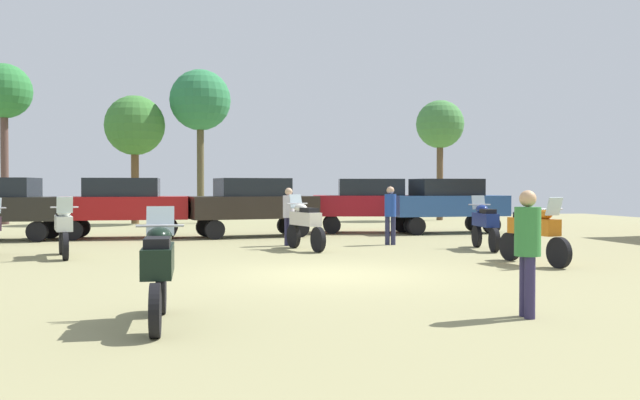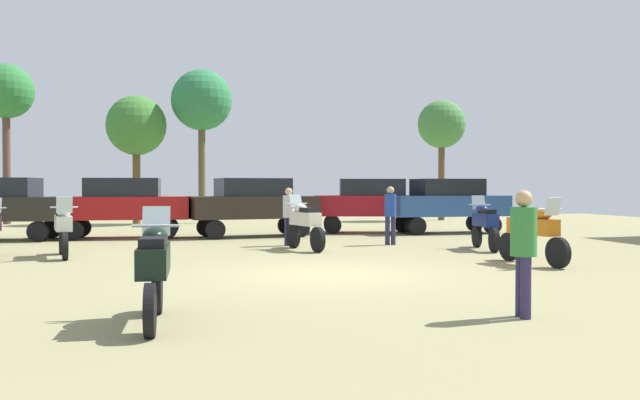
% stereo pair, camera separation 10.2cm
% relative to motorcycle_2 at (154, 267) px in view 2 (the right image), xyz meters
% --- Properties ---
extents(ground_plane, '(44.00, 52.00, 0.02)m').
position_rel_motorcycle_2_xyz_m(ground_plane, '(3.08, 4.20, -0.72)').
color(ground_plane, '#918C5F').
extents(motorcycle_2, '(0.62, 2.10, 1.46)m').
position_rel_motorcycle_2_xyz_m(motorcycle_2, '(0.00, 0.00, 0.00)').
color(motorcycle_2, black).
rests_on(motorcycle_2, ground).
extents(motorcycle_4, '(0.74, 2.14, 1.49)m').
position_rel_motorcycle_2_xyz_m(motorcycle_4, '(-2.58, 8.61, 0.01)').
color(motorcycle_4, black).
rests_on(motorcycle_4, ground).
extents(motorcycle_5, '(0.81, 2.09, 1.50)m').
position_rel_motorcycle_2_xyz_m(motorcycle_5, '(3.49, 9.37, 0.02)').
color(motorcycle_5, black).
rests_on(motorcycle_5, ground).
extents(motorcycle_6, '(0.63, 2.14, 1.47)m').
position_rel_motorcycle_2_xyz_m(motorcycle_6, '(8.33, 8.54, 0.01)').
color(motorcycle_6, black).
rests_on(motorcycle_6, ground).
extents(motorcycle_8, '(0.73, 2.23, 1.49)m').
position_rel_motorcycle_2_xyz_m(motorcycle_8, '(7.88, 5.05, 0.02)').
color(motorcycle_8, black).
rests_on(motorcycle_8, ground).
extents(car_1, '(4.56, 2.58, 2.00)m').
position_rel_motorcycle_2_xyz_m(car_1, '(7.09, 15.69, 0.45)').
color(car_1, black).
rests_on(car_1, ground).
extents(car_2, '(4.37, 1.98, 2.00)m').
position_rel_motorcycle_2_xyz_m(car_2, '(9.76, 14.91, 0.45)').
color(car_2, black).
rests_on(car_2, ground).
extents(car_4, '(4.55, 2.54, 2.00)m').
position_rel_motorcycle_2_xyz_m(car_4, '(2.55, 14.45, 0.45)').
color(car_4, black).
rests_on(car_4, ground).
extents(car_5, '(4.33, 1.87, 2.00)m').
position_rel_motorcycle_2_xyz_m(car_5, '(-1.74, 14.64, 0.45)').
color(car_5, black).
rests_on(car_5, ground).
extents(person_1, '(0.42, 0.42, 1.72)m').
position_rel_motorcycle_2_xyz_m(person_1, '(6.24, 10.47, 0.29)').
color(person_1, '#252644').
rests_on(person_1, ground).
extents(person_2, '(0.37, 0.37, 1.67)m').
position_rel_motorcycle_2_xyz_m(person_2, '(4.73, -0.50, 0.26)').
color(person_2, '#2D274C').
rests_on(person_2, ground).
extents(person_3, '(0.47, 0.47, 1.68)m').
position_rel_motorcycle_2_xyz_m(person_3, '(3.26, 10.77, 0.27)').
color(person_3, '#292849').
rests_on(person_3, ground).
extents(tree_1, '(2.48, 2.48, 7.29)m').
position_rel_motorcycle_2_xyz_m(tree_1, '(-7.75, 24.25, 5.21)').
color(tree_1, brown).
rests_on(tree_1, ground).
extents(tree_2, '(2.84, 2.84, 7.18)m').
position_rel_motorcycle_2_xyz_m(tree_2, '(1.00, 23.50, 4.97)').
color(tree_2, brown).
rests_on(tree_2, ground).
extents(tree_3, '(2.75, 2.75, 5.91)m').
position_rel_motorcycle_2_xyz_m(tree_3, '(-1.98, 23.61, 3.76)').
color(tree_3, brown).
rests_on(tree_3, ground).
extents(tree_4, '(2.44, 2.44, 6.12)m').
position_rel_motorcycle_2_xyz_m(tree_4, '(13.06, 24.06, 4.10)').
color(tree_4, brown).
rests_on(tree_4, ground).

